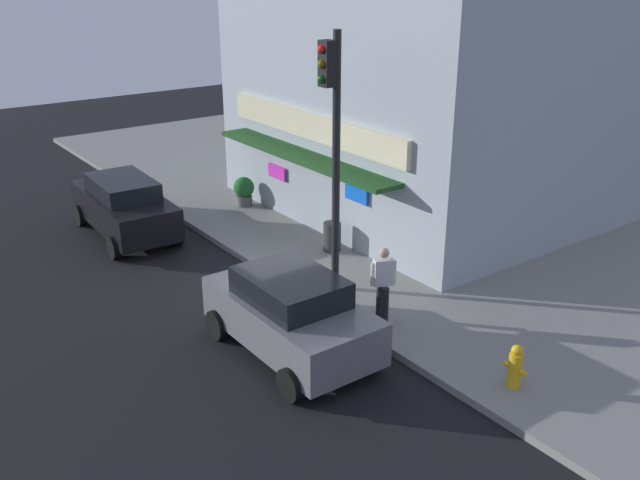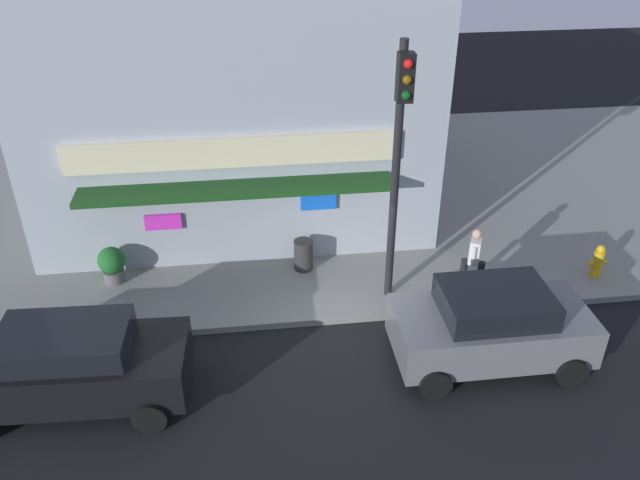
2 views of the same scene
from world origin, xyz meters
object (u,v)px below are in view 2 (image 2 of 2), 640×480
at_px(potted_plant_by_doorway, 112,264).
at_px(trash_can, 303,255).
at_px(pedestrian, 474,259).
at_px(parked_car_grey, 491,325).
at_px(traffic_light, 399,147).
at_px(parked_car_black, 70,365).
at_px(fire_hydrant, 598,261).

bearing_deg(potted_plant_by_doorway, trash_can, -0.22).
relative_size(pedestrian, parked_car_grey, 0.43).
bearing_deg(parked_car_grey, potted_plant_by_doorway, 155.46).
distance_m(traffic_light, pedestrian, 3.40).
xyz_separation_m(potted_plant_by_doorway, parked_car_black, (-0.17, -3.81, 0.22)).
bearing_deg(parked_car_black, potted_plant_by_doorway, 87.47).
bearing_deg(parked_car_grey, parked_car_black, -178.94).
distance_m(pedestrian, parked_car_black, 8.82).
relative_size(traffic_light, pedestrian, 3.45).
distance_m(trash_can, parked_car_black, 6.10).
height_order(traffic_light, fire_hydrant, traffic_light).
height_order(trash_can, parked_car_black, parked_car_black).
xyz_separation_m(trash_can, parked_car_black, (-4.76, -3.80, 0.32)).
bearing_deg(fire_hydrant, parked_car_grey, -146.20).
bearing_deg(parked_car_grey, pedestrian, 81.11).
bearing_deg(potted_plant_by_doorway, pedestrian, -10.46).
xyz_separation_m(potted_plant_by_doorway, parked_car_grey, (8.02, -3.66, 0.22)).
bearing_deg(traffic_light, parked_car_grey, -54.65).
distance_m(pedestrian, potted_plant_by_doorway, 8.51).
relative_size(trash_can, parked_car_grey, 0.20).
bearing_deg(parked_car_black, fire_hydrant, 12.29).
height_order(potted_plant_by_doorway, parked_car_black, parked_car_black).
relative_size(traffic_light, potted_plant_by_doorway, 6.43).
bearing_deg(traffic_light, parked_car_black, -160.19).
distance_m(trash_can, parked_car_grey, 5.02).
bearing_deg(trash_can, pedestrian, -22.06).
height_order(pedestrian, potted_plant_by_doorway, pedestrian).
height_order(trash_can, potted_plant_by_doorway, potted_plant_by_doorway).
xyz_separation_m(parked_car_black, parked_car_grey, (8.19, 0.15, 0.01)).
relative_size(pedestrian, parked_car_black, 0.39).
bearing_deg(pedestrian, potted_plant_by_doorway, 169.54).
height_order(traffic_light, potted_plant_by_doorway, traffic_light).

